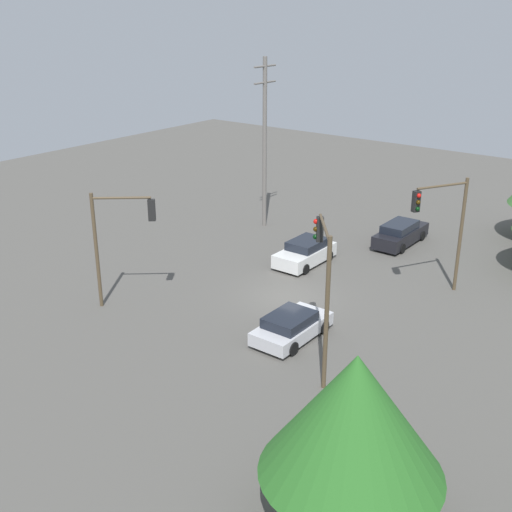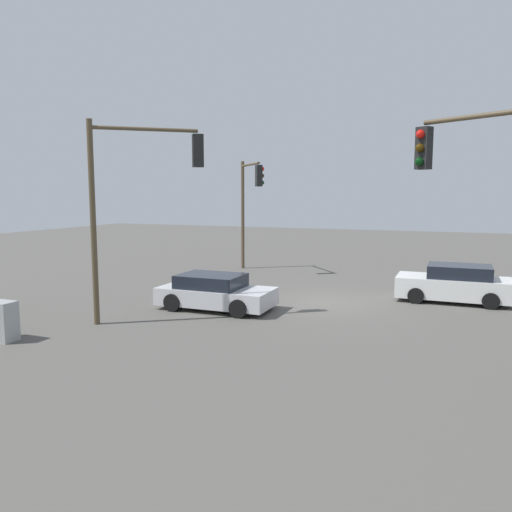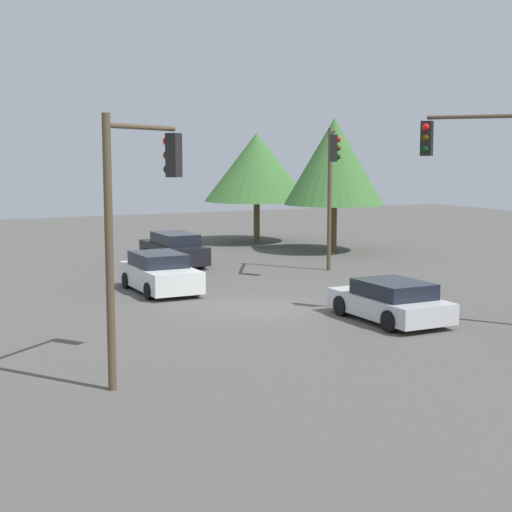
{
  "view_description": "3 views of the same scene",
  "coord_description": "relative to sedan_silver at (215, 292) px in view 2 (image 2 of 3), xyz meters",
  "views": [
    {
      "loc": [
        -24.98,
        -17.09,
        14.17
      ],
      "look_at": [
        -1.84,
        0.68,
        2.73
      ],
      "focal_mm": 45.0,
      "sensor_mm": 36.0,
      "label": 1
    },
    {
      "loc": [
        4.45,
        -18.4,
        4.11
      ],
      "look_at": [
        -2.23,
        -1.76,
        1.88
      ],
      "focal_mm": 35.0,
      "sensor_mm": 36.0,
      "label": 2
    },
    {
      "loc": [
        -22.54,
        11.5,
        5.06
      ],
      "look_at": [
        -0.83,
        0.62,
        1.87
      ],
      "focal_mm": 55.0,
      "sensor_mm": 36.0,
      "label": 3
    }
  ],
  "objects": [
    {
      "name": "ground_plane",
      "position": [
        3.48,
        2.61,
        -0.61
      ],
      "size": [
        80.0,
        80.0,
        0.0
      ],
      "primitive_type": "plane",
      "color": "#54514C"
    },
    {
      "name": "sedan_silver",
      "position": [
        0.0,
        0.0,
        0.0
      ],
      "size": [
        4.1,
        2.03,
        1.25
      ],
      "rotation": [
        0.0,
        0.0,
        -1.57
      ],
      "color": "silver",
      "rests_on": "ground_plane"
    },
    {
      "name": "sedan_white",
      "position": [
        7.98,
        4.52,
        0.08
      ],
      "size": [
        4.15,
        1.98,
        1.43
      ],
      "rotation": [
        0.0,
        0.0,
        1.57
      ],
      "color": "silver",
      "rests_on": "ground_plane"
    },
    {
      "name": "traffic_signal_main",
      "position": [
        -2.27,
        8.65,
        3.39
      ],
      "size": [
        2.13,
        2.47,
        5.89
      ],
      "rotation": [
        0.0,
        0.0,
        -0.87
      ],
      "color": "brown",
      "rests_on": "ground_plane"
    },
    {
      "name": "traffic_signal_cross",
      "position": [
        -1.5,
        -2.47,
        3.74
      ],
      "size": [
        2.92,
        2.38,
        6.38
      ],
      "rotation": [
        0.0,
        0.0,
        0.67
      ],
      "color": "brown",
      "rests_on": "ground_plane"
    },
    {
      "name": "traffic_signal_aux",
      "position": [
        8.64,
        -3.26,
        3.56
      ],
      "size": [
        2.93,
        1.77,
        6.13
      ],
      "rotation": [
        0.0,
        0.0,
        2.63
      ],
      "color": "brown",
      "rests_on": "ground_plane"
    },
    {
      "name": "electrical_cabinet",
      "position": [
        -3.87,
        -5.78,
        -0.04
      ],
      "size": [
        0.95,
        0.54,
        1.13
      ],
      "primitive_type": "cube",
      "color": "#9EA0A3",
      "rests_on": "ground_plane"
    }
  ]
}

